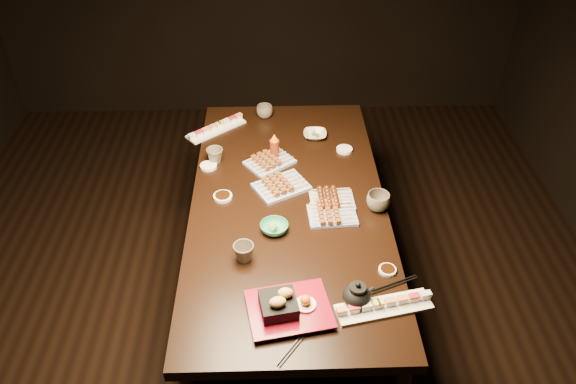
# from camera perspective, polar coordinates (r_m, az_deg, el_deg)

# --- Properties ---
(ground) EXTENTS (5.00, 5.00, 0.00)m
(ground) POSITION_cam_1_polar(r_m,az_deg,el_deg) (2.95, -2.88, -16.30)
(ground) COLOR black
(ground) RESTS_ON ground
(dining_table) EXTENTS (1.28, 1.96, 0.75)m
(dining_table) POSITION_cam_1_polar(r_m,az_deg,el_deg) (2.86, 0.03, -6.87)
(dining_table) COLOR black
(dining_table) RESTS_ON ground
(sushi_platter_near) EXTENTS (0.38, 0.17, 0.04)m
(sushi_platter_near) POSITION_cam_1_polar(r_m,az_deg,el_deg) (2.16, 9.74, -11.17)
(sushi_platter_near) COLOR white
(sushi_platter_near) RESTS_ON dining_table
(sushi_platter_far) EXTENTS (0.33, 0.30, 0.04)m
(sushi_platter_far) POSITION_cam_1_polar(r_m,az_deg,el_deg) (3.13, -7.33, 6.59)
(sushi_platter_far) COLOR white
(sushi_platter_far) RESTS_ON dining_table
(yakitori_plate_center) EXTENTS (0.30, 0.27, 0.06)m
(yakitori_plate_center) POSITION_cam_1_polar(r_m,az_deg,el_deg) (2.67, -0.69, 0.94)
(yakitori_plate_center) COLOR #828EB6
(yakitori_plate_center) RESTS_ON dining_table
(yakitori_plate_right) EXTENTS (0.22, 0.17, 0.05)m
(yakitori_plate_right) POSITION_cam_1_polar(r_m,az_deg,el_deg) (2.52, 4.54, -2.02)
(yakitori_plate_right) COLOR #828EB6
(yakitori_plate_right) RESTS_ON dining_table
(yakitori_plate_left) EXTENTS (0.28, 0.27, 0.06)m
(yakitori_plate_left) POSITION_cam_1_polar(r_m,az_deg,el_deg) (2.84, -1.89, 3.38)
(yakitori_plate_left) COLOR #828EB6
(yakitori_plate_left) RESTS_ON dining_table
(tsukune_plate) EXTENTS (0.21, 0.16, 0.05)m
(tsukune_plate) POSITION_cam_1_polar(r_m,az_deg,el_deg) (2.60, 4.51, -0.57)
(tsukune_plate) COLOR #828EB6
(tsukune_plate) RESTS_ON dining_table
(edamame_bowl_green) EXTENTS (0.15, 0.15, 0.04)m
(edamame_bowl_green) POSITION_cam_1_polar(r_m,az_deg,el_deg) (2.44, -1.41, -3.64)
(edamame_bowl_green) COLOR #2C865D
(edamame_bowl_green) RESTS_ON dining_table
(edamame_bowl_cream) EXTENTS (0.13, 0.13, 0.03)m
(edamame_bowl_cream) POSITION_cam_1_polar(r_m,az_deg,el_deg) (3.05, 2.76, 5.82)
(edamame_bowl_cream) COLOR beige
(edamame_bowl_cream) RESTS_ON dining_table
(tempura_tray) EXTENTS (0.34, 0.29, 0.11)m
(tempura_tray) POSITION_cam_1_polar(r_m,az_deg,el_deg) (2.10, 0.14, -11.15)
(tempura_tray) COLOR black
(tempura_tray) RESTS_ON dining_table
(teacup_near_left) EXTENTS (0.09, 0.09, 0.08)m
(teacup_near_left) POSITION_cam_1_polar(r_m,az_deg,el_deg) (2.30, -4.51, -6.16)
(teacup_near_left) COLOR #544C40
(teacup_near_left) RESTS_ON dining_table
(teacup_mid_right) EXTENTS (0.13, 0.13, 0.08)m
(teacup_mid_right) POSITION_cam_1_polar(r_m,az_deg,el_deg) (2.57, 9.15, -0.98)
(teacup_mid_right) COLOR #544C40
(teacup_mid_right) RESTS_ON dining_table
(teacup_far_left) EXTENTS (0.11, 0.11, 0.08)m
(teacup_far_left) POSITION_cam_1_polar(r_m,az_deg,el_deg) (2.87, -7.43, 3.68)
(teacup_far_left) COLOR #544C40
(teacup_far_left) RESTS_ON dining_table
(teacup_far_right) EXTENTS (0.10, 0.10, 0.07)m
(teacup_far_right) POSITION_cam_1_polar(r_m,az_deg,el_deg) (3.23, -2.40, 8.17)
(teacup_far_right) COLOR #544C40
(teacup_far_right) RESTS_ON dining_table
(teapot) EXTENTS (0.16, 0.16, 0.11)m
(teapot) POSITION_cam_1_polar(r_m,az_deg,el_deg) (2.14, 7.02, -10.21)
(teapot) COLOR black
(teapot) RESTS_ON dining_table
(condiment_bottle) EXTENTS (0.05, 0.05, 0.15)m
(condiment_bottle) POSITION_cam_1_polar(r_m,az_deg,el_deg) (2.85, -1.39, 4.62)
(condiment_bottle) COLOR #66230D
(condiment_bottle) RESTS_ON dining_table
(sauce_dish_west) EXTENTS (0.13, 0.13, 0.02)m
(sauce_dish_west) POSITION_cam_1_polar(r_m,az_deg,el_deg) (2.64, -6.65, -0.47)
(sauce_dish_west) COLOR white
(sauce_dish_west) RESTS_ON dining_table
(sauce_dish_east) EXTENTS (0.12, 0.12, 0.01)m
(sauce_dish_east) POSITION_cam_1_polar(r_m,az_deg,el_deg) (2.96, 5.75, 4.31)
(sauce_dish_east) COLOR white
(sauce_dish_east) RESTS_ON dining_table
(sauce_dish_se) EXTENTS (0.10, 0.10, 0.01)m
(sauce_dish_se) POSITION_cam_1_polar(r_m,az_deg,el_deg) (2.31, 10.06, -7.80)
(sauce_dish_se) COLOR white
(sauce_dish_se) RESTS_ON dining_table
(sauce_dish_nw) EXTENTS (0.10, 0.10, 0.01)m
(sauce_dish_nw) POSITION_cam_1_polar(r_m,az_deg,el_deg) (2.85, -8.08, 2.63)
(sauce_dish_nw) COLOR white
(sauce_dish_nw) RESTS_ON dining_table
(chopsticks_near) EXTENTS (0.13, 0.17, 0.01)m
(chopsticks_near) POSITION_cam_1_polar(r_m,az_deg,el_deg) (2.04, 0.67, -15.39)
(chopsticks_near) COLOR black
(chopsticks_near) RESTS_ON dining_table
(chopsticks_se) EXTENTS (0.21, 0.10, 0.01)m
(chopsticks_se) POSITION_cam_1_polar(r_m,az_deg,el_deg) (2.26, 10.61, -9.25)
(chopsticks_se) COLOR black
(chopsticks_se) RESTS_ON dining_table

